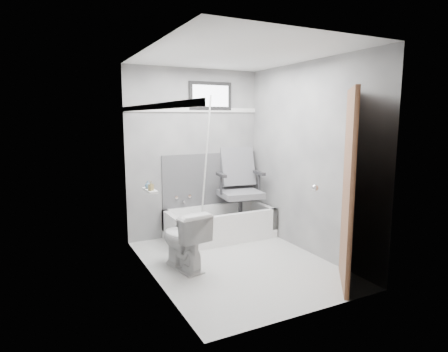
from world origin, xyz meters
TOP-DOWN VIEW (x-y plane):
  - floor at (0.00, 0.00)m, footprint 2.60×2.60m
  - ceiling at (0.00, 0.00)m, footprint 2.60×2.60m
  - wall_back at (0.00, 1.30)m, footprint 2.00×0.02m
  - wall_front at (0.00, -1.30)m, footprint 2.00×0.02m
  - wall_left at (-1.00, 0.00)m, footprint 0.02×2.60m
  - wall_right at (1.00, 0.00)m, footprint 0.02×2.60m
  - bathtub at (0.23, 0.93)m, footprint 1.50×0.70m
  - office_chair at (0.57, 0.94)m, footprint 0.75×0.75m
  - toilet at (-0.62, 0.14)m, footprint 0.49×0.74m
  - door at (0.98, -1.28)m, footprint 0.78×0.78m
  - window at (0.25, 1.29)m, footprint 0.66×0.04m
  - backerboard at (0.25, 1.29)m, footprint 1.50×0.02m
  - trim_back at (0.00, 1.29)m, footprint 2.00×0.02m
  - trim_left at (-0.99, 0.00)m, footprint 0.02×2.60m
  - pole at (0.07, 1.06)m, footprint 0.02×0.40m
  - shelf at (-0.93, 0.36)m, footprint 0.10×0.32m
  - soap_bottle_a at (-0.94, 0.28)m, footprint 0.06×0.06m
  - soap_bottle_b at (-0.94, 0.42)m, footprint 0.09×0.09m
  - faucet at (-0.20, 1.27)m, footprint 0.26×0.10m

SIDE VIEW (x-z plane):
  - floor at x=0.00m, z-range 0.00..0.00m
  - bathtub at x=0.23m, z-range 0.00..0.42m
  - toilet at x=-0.62m, z-range 0.00..0.68m
  - faucet at x=-0.20m, z-range 0.47..0.63m
  - office_chair at x=0.57m, z-range 0.12..1.28m
  - backerboard at x=0.25m, z-range 0.41..1.19m
  - shelf at x=-0.93m, z-range 0.89..0.91m
  - soap_bottle_b at x=-0.94m, z-range 0.92..1.00m
  - soap_bottle_a at x=-0.94m, z-range 0.91..1.02m
  - door at x=0.98m, z-range 0.00..2.00m
  - pole at x=0.07m, z-range 0.09..2.01m
  - wall_back at x=0.00m, z-range 0.00..2.40m
  - wall_front at x=0.00m, z-range 0.00..2.40m
  - wall_left at x=-1.00m, z-range 0.00..2.40m
  - wall_right at x=1.00m, z-range 0.00..2.40m
  - trim_back at x=0.00m, z-range 1.79..1.85m
  - trim_left at x=-0.99m, z-range 1.79..1.85m
  - window at x=0.25m, z-range 1.82..2.22m
  - ceiling at x=0.00m, z-range 2.40..2.40m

